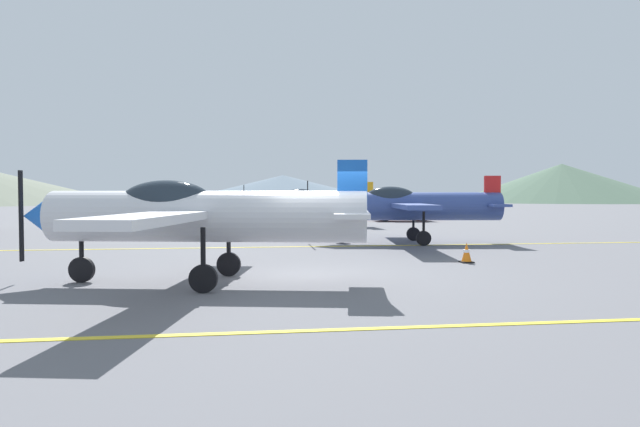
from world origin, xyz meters
The scene contains 10 objects.
ground_plane centered at (0.00, 0.00, 0.00)m, with size 400.00×400.00×0.00m, color slate.
apron_line_near centered at (0.00, -4.62, 0.01)m, with size 80.00×0.16×0.01m, color yellow.
apron_line_far centered at (0.00, 8.19, 0.01)m, with size 80.00×0.16×0.01m, color yellow.
airplane_near centered at (-2.95, -0.01, 1.55)m, with size 8.05×9.19×2.75m.
airplane_mid centered at (4.68, 9.17, 1.55)m, with size 8.03×9.21×2.75m.
airplane_far centered at (2.11, 20.30, 1.55)m, with size 7.97×9.18×2.75m.
car_sedan centered at (9.77, 27.05, 0.84)m, with size 4.43×2.28×1.62m.
traffic_cone_side centered at (4.59, 2.73, 0.29)m, with size 0.36×0.36×0.59m.
hill_centerleft centered at (7.41, 123.29, 3.34)m, with size 54.36×54.36×6.68m, color slate.
hill_centerright centered at (75.25, 113.32, 4.73)m, with size 53.00×53.00×9.45m, color #4C6651.
Camera 1 is at (-1.81, -12.53, 2.00)m, focal length 30.85 mm.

